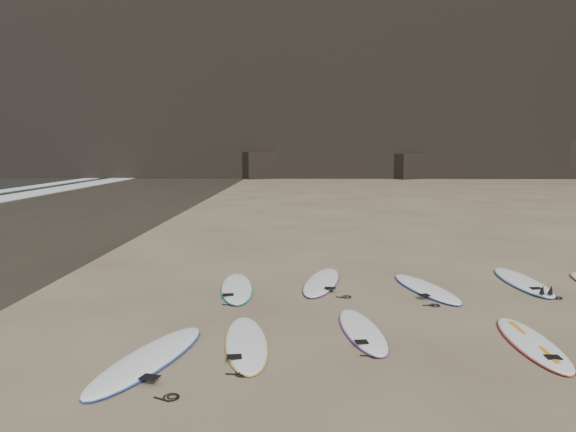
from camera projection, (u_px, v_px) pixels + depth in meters
The scene contains 9 objects.
ground at pixel (410, 333), 8.69m from camera, with size 240.00×240.00×0.00m, color #897559.
surfboard_0 at pixel (149, 358), 7.55m from camera, with size 0.66×2.73×0.10m, color white.
surfboard_1 at pixel (246, 342), 8.18m from camera, with size 0.59×2.44×0.09m, color white.
surfboard_2 at pixel (362, 330), 8.73m from camera, with size 0.55×2.28×0.08m, color white.
surfboard_3 at pixel (532, 342), 8.17m from camera, with size 0.57×2.39×0.09m, color white.
surfboard_5 at pixel (237, 287), 11.38m from camera, with size 0.61×2.54×0.09m, color white.
surfboard_6 at pixel (322, 281), 11.89m from camera, with size 0.63×2.63×0.09m, color white.
surfboard_7 at pixel (426, 288), 11.33m from camera, with size 0.61×2.56×0.09m, color white.
surfboard_8 at pixel (522, 281), 11.89m from camera, with size 0.65×2.69×0.10m, color white.
Camera 1 is at (-1.68, -8.45, 2.86)m, focal length 35.00 mm.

